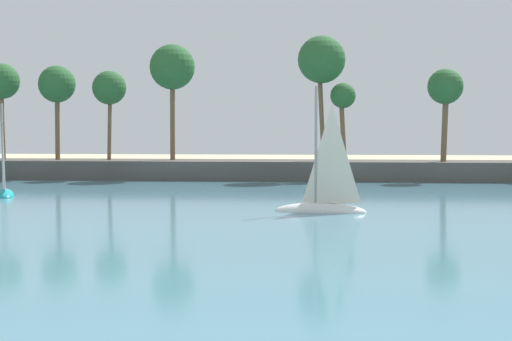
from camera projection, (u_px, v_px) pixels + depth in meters
The scene contains 4 objects.
sea at pixel (304, 187), 61.84m from camera, with size 220.00×97.63×0.06m, color teal.
palm_headland at pixel (315, 136), 70.27m from camera, with size 103.93×6.21×13.20m.
sailboat_near_shore at pixel (322, 200), 43.75m from camera, with size 5.44×2.17×7.68m.
sailboat_mid_bay at pixel (4, 187), 54.12m from camera, with size 3.45×4.96×6.99m.
Camera 1 is at (1.42, -3.94, 4.93)m, focal length 53.89 mm.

